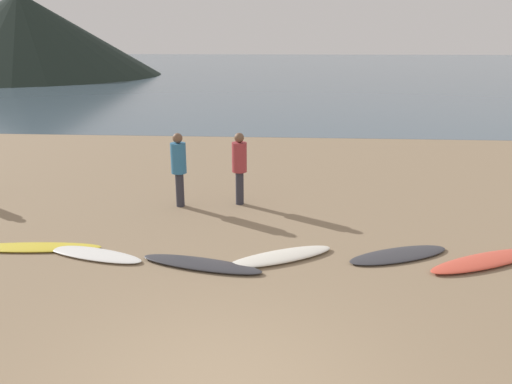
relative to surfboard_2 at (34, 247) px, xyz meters
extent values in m
cube|color=#8C7559|center=(4.03, 6.11, -0.13)|extent=(120.00, 120.00, 0.20)
cube|color=#475B6B|center=(4.03, 61.21, -0.03)|extent=(140.00, 100.00, 0.01)
cone|color=black|center=(-22.24, 42.44, 4.01)|extent=(27.01, 27.01, 8.09)
ellipsoid|color=yellow|center=(0.00, 0.00, 0.00)|extent=(2.56, 0.66, 0.07)
ellipsoid|color=white|center=(1.24, -0.23, 0.01)|extent=(2.05, 1.01, 0.08)
ellipsoid|color=#333338|center=(3.26, -0.52, 0.01)|extent=(2.25, 0.98, 0.09)
ellipsoid|color=silver|center=(4.62, -0.13, 0.02)|extent=(2.04, 1.42, 0.10)
ellipsoid|color=#333338|center=(6.75, 0.12, 0.00)|extent=(2.06, 1.33, 0.07)
ellipsoid|color=#D84C38|center=(8.19, -0.06, 0.02)|extent=(2.35, 1.54, 0.10)
cylinder|color=#2D2D38|center=(2.22, 2.65, 0.37)|extent=(0.19, 0.19, 0.80)
cylinder|color=teal|center=(2.22, 2.65, 1.12)|extent=(0.35, 0.35, 0.70)
sphere|color=brown|center=(2.22, 2.65, 1.58)|extent=(0.23, 0.23, 0.23)
cylinder|color=#2D2D38|center=(3.59, 2.90, 0.36)|extent=(0.19, 0.19, 0.79)
cylinder|color=#9E3338|center=(3.59, 2.90, 1.11)|extent=(0.34, 0.34, 0.69)
sphere|color=brown|center=(3.59, 2.90, 1.56)|extent=(0.22, 0.22, 0.22)
camera|label=1|loc=(4.75, -8.32, 3.76)|focal=35.13mm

